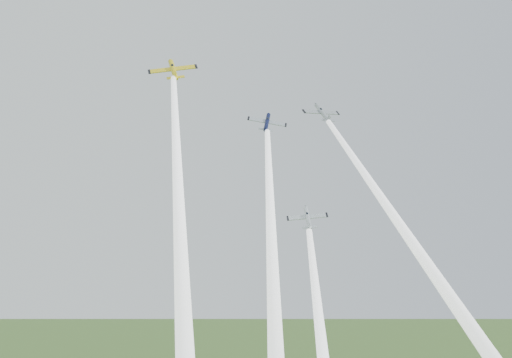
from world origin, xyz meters
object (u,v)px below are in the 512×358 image
plane_silver_right (322,113)px  plane_silver_low (308,218)px  plane_navy (267,122)px  plane_yellow (173,70)px

plane_silver_right → plane_silver_low: 28.69m
plane_navy → plane_silver_right: bearing=27.3°
plane_navy → plane_silver_right: plane_silver_right is taller
plane_yellow → plane_silver_low: (19.59, -13.27, -26.51)m
plane_yellow → plane_navy: 19.38m
plane_yellow → plane_silver_low: plane_yellow is taller
plane_yellow → plane_silver_low: bearing=-25.5°
plane_navy → plane_yellow: bearing=-160.0°
plane_silver_right → plane_silver_low: size_ratio=1.17×
plane_yellow → plane_navy: size_ratio=1.19×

